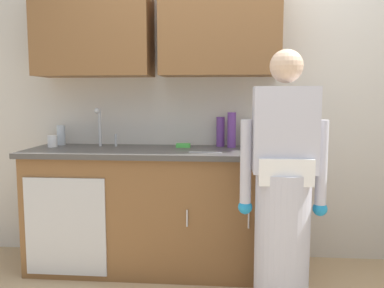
% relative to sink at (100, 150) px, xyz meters
% --- Properties ---
extents(kitchen_wall_with_uppers, '(4.80, 0.44, 2.70)m').
position_rel_sink_xyz_m(kitchen_wall_with_uppers, '(0.84, 0.29, 0.55)').
color(kitchen_wall_with_uppers, beige).
rests_on(kitchen_wall_with_uppers, ground).
extents(counter_cabinet, '(1.90, 0.62, 0.90)m').
position_rel_sink_xyz_m(counter_cabinet, '(0.43, -0.01, -0.48)').
color(counter_cabinet, brown).
rests_on(counter_cabinet, ground).
extents(countertop, '(1.96, 0.66, 0.04)m').
position_rel_sink_xyz_m(countertop, '(0.43, -0.01, -0.01)').
color(countertop, '#474442').
rests_on(countertop, counter_cabinet).
extents(sink, '(0.50, 0.36, 0.35)m').
position_rel_sink_xyz_m(sink, '(0.00, 0.00, 0.00)').
color(sink, '#B7BABF').
rests_on(sink, counter_cabinet).
extents(person_at_sink, '(0.55, 0.34, 1.62)m').
position_rel_sink_xyz_m(person_at_sink, '(1.34, -0.57, -0.23)').
color(person_at_sink, white).
rests_on(person_at_sink, ground).
extents(bottle_soap, '(0.07, 0.07, 0.17)m').
position_rel_sink_xyz_m(bottle_soap, '(-0.39, 0.20, 0.10)').
color(bottle_soap, silver).
rests_on(bottle_soap, countertop).
extents(bottle_water_short, '(0.07, 0.07, 0.24)m').
position_rel_sink_xyz_m(bottle_water_short, '(0.94, 0.22, 0.13)').
color(bottle_water_short, '#66388C').
rests_on(bottle_water_short, countertop).
extents(bottle_cleaner_spray, '(0.06, 0.06, 0.20)m').
position_rel_sink_xyz_m(bottle_cleaner_spray, '(1.16, 0.18, 0.11)').
color(bottle_cleaner_spray, silver).
rests_on(bottle_cleaner_spray, countertop).
extents(bottle_water_tall, '(0.07, 0.07, 0.28)m').
position_rel_sink_xyz_m(bottle_water_tall, '(1.03, 0.15, 0.15)').
color(bottle_water_tall, '#66388C').
rests_on(bottle_water_tall, countertop).
extents(bottle_dish_liquid, '(0.07, 0.07, 0.17)m').
position_rel_sink_xyz_m(bottle_dish_liquid, '(1.26, 0.18, 0.10)').
color(bottle_dish_liquid, '#D8D14C').
rests_on(bottle_dish_liquid, countertop).
extents(cup_by_sink, '(0.08, 0.08, 0.09)m').
position_rel_sink_xyz_m(cup_by_sink, '(-0.40, 0.06, 0.06)').
color(cup_by_sink, white).
rests_on(cup_by_sink, countertop).
extents(knife_on_counter, '(0.24, 0.03, 0.01)m').
position_rel_sink_xyz_m(knife_on_counter, '(0.84, -0.17, 0.02)').
color(knife_on_counter, silver).
rests_on(knife_on_counter, countertop).
extents(sponge, '(0.11, 0.07, 0.03)m').
position_rel_sink_xyz_m(sponge, '(0.64, 0.13, 0.03)').
color(sponge, '#4CBF4C').
rests_on(sponge, countertop).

